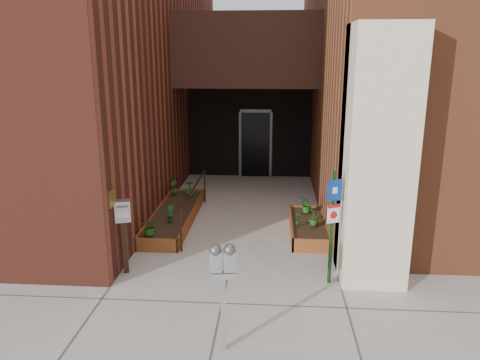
# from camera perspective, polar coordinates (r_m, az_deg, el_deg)

# --- Properties ---
(ground) EXTENTS (80.00, 80.00, 0.00)m
(ground) POSITION_cam_1_polar(r_m,az_deg,el_deg) (8.72, -1.49, -11.54)
(ground) COLOR #9E9991
(ground) RESTS_ON ground
(architecture) EXTENTS (20.00, 14.60, 10.00)m
(architecture) POSITION_cam_1_polar(r_m,az_deg,el_deg) (14.71, 0.40, 19.30)
(architecture) COLOR maroon
(architecture) RESTS_ON ground
(planter_left) EXTENTS (0.90, 3.60, 0.30)m
(planter_left) POSITION_cam_1_polar(r_m,az_deg,el_deg) (11.35, -7.98, -4.46)
(planter_left) COLOR brown
(planter_left) RESTS_ON ground
(planter_right) EXTENTS (0.80, 2.20, 0.30)m
(planter_right) POSITION_cam_1_polar(r_m,az_deg,el_deg) (10.67, 8.30, -5.77)
(planter_right) COLOR brown
(planter_right) RESTS_ON ground
(handrail) EXTENTS (0.04, 3.34, 0.90)m
(handrail) POSITION_cam_1_polar(r_m,az_deg,el_deg) (11.02, -5.61, -1.63)
(handrail) COLOR black
(handrail) RESTS_ON ground
(parking_meter) EXTENTS (0.35, 0.18, 1.55)m
(parking_meter) POSITION_cam_1_polar(r_m,az_deg,el_deg) (6.21, -2.12, -10.81)
(parking_meter) COLOR #9E9EA1
(parking_meter) RESTS_ON ground
(sign_post) EXTENTS (0.26, 0.13, 2.04)m
(sign_post) POSITION_cam_1_polar(r_m,az_deg,el_deg) (8.11, 11.25, -4.32)
(sign_post) COLOR #123413
(sign_post) RESTS_ON ground
(payment_dropbox) EXTENTS (0.33, 0.28, 1.39)m
(payment_dropbox) POSITION_cam_1_polar(r_m,az_deg,el_deg) (8.69, -14.06, -4.88)
(payment_dropbox) COLOR black
(payment_dropbox) RESTS_ON ground
(shrub_left_a) EXTENTS (0.38, 0.38, 0.38)m
(shrub_left_a) POSITION_cam_1_polar(r_m,az_deg,el_deg) (9.81, -10.91, -5.57)
(shrub_left_a) COLOR #235518
(shrub_left_a) RESTS_ON planter_left
(shrub_left_b) EXTENTS (0.27, 0.27, 0.35)m
(shrub_left_b) POSITION_cam_1_polar(r_m,az_deg,el_deg) (10.57, -8.54, -4.02)
(shrub_left_b) COLOR #1B5E20
(shrub_left_b) RESTS_ON planter_left
(shrub_left_c) EXTENTS (0.27, 0.27, 0.41)m
(shrub_left_c) POSITION_cam_1_polar(r_m,az_deg,el_deg) (12.30, -6.13, -1.04)
(shrub_left_c) COLOR #235A19
(shrub_left_c) RESTS_ON planter_left
(shrub_left_d) EXTENTS (0.30, 0.30, 0.40)m
(shrub_left_d) POSITION_cam_1_polar(r_m,az_deg,el_deg) (12.48, -8.06, -0.89)
(shrub_left_d) COLOR #255F1B
(shrub_left_d) RESTS_ON planter_left
(shrub_right_a) EXTENTS (0.21, 0.21, 0.36)m
(shrub_right_a) POSITION_cam_1_polar(r_m,az_deg,el_deg) (10.28, 8.99, -4.59)
(shrub_right_a) COLOR #215418
(shrub_right_a) RESTS_ON planter_right
(shrub_right_b) EXTENTS (0.22, 0.22, 0.29)m
(shrub_right_b) POSITION_cam_1_polar(r_m,az_deg,el_deg) (10.25, 7.09, -4.75)
(shrub_right_b) COLOR #17521D
(shrub_right_b) RESTS_ON planter_right
(shrub_right_c) EXTENTS (0.47, 0.47, 0.38)m
(shrub_right_c) POSITION_cam_1_polar(r_m,az_deg,el_deg) (11.09, 8.11, -3.01)
(shrub_right_c) COLOR #24621C
(shrub_right_c) RESTS_ON planter_right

